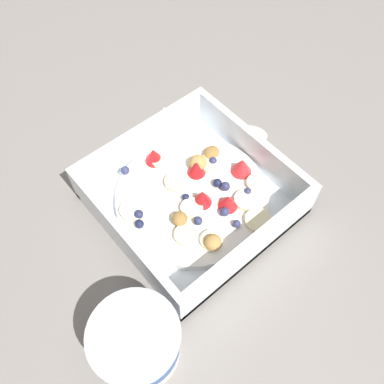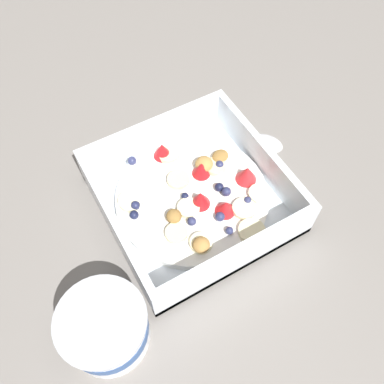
# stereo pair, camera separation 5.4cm
# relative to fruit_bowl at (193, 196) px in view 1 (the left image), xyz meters

# --- Properties ---
(ground_plane) EXTENTS (2.40, 2.40, 0.00)m
(ground_plane) POSITION_rel_fruit_bowl_xyz_m (-0.01, -0.01, -0.02)
(ground_plane) COLOR gray
(fruit_bowl) EXTENTS (0.23, 0.23, 0.06)m
(fruit_bowl) POSITION_rel_fruit_bowl_xyz_m (0.00, 0.00, 0.00)
(fruit_bowl) COLOR white
(fruit_bowl) RESTS_ON ground
(spoon) EXTENTS (0.10, 0.16, 0.01)m
(spoon) POSITION_rel_fruit_bowl_xyz_m (-0.14, -0.06, -0.02)
(spoon) COLOR silver
(spoon) RESTS_ON ground
(yogurt_cup) EXTENTS (0.10, 0.10, 0.07)m
(yogurt_cup) POSITION_rel_fruit_bowl_xyz_m (0.17, 0.11, 0.02)
(yogurt_cup) COLOR white
(yogurt_cup) RESTS_ON ground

